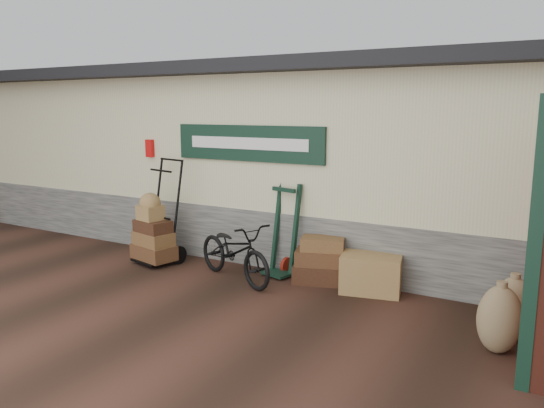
% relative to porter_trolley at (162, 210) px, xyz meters
% --- Properties ---
extents(ground, '(80.00, 80.00, 0.00)m').
position_rel_porter_trolley_xyz_m(ground, '(1.65, -0.49, -0.86)').
color(ground, black).
rests_on(ground, ground).
extents(station_building, '(14.40, 4.10, 3.20)m').
position_rel_porter_trolley_xyz_m(station_building, '(1.65, 2.25, 0.76)').
color(station_building, '#4C4C47').
rests_on(station_building, ground).
extents(porter_trolley, '(0.98, 0.81, 1.71)m').
position_rel_porter_trolley_xyz_m(porter_trolley, '(0.00, 0.00, 0.00)').
color(porter_trolley, black).
rests_on(porter_trolley, ground).
extents(green_barrow, '(0.59, 0.54, 1.38)m').
position_rel_porter_trolley_xyz_m(green_barrow, '(2.05, 0.36, -0.16)').
color(green_barrow, black).
rests_on(green_barrow, ground).
extents(suitcase_stack, '(0.88, 0.70, 0.68)m').
position_rel_porter_trolley_xyz_m(suitcase_stack, '(2.68, 0.31, -0.52)').
color(suitcase_stack, '#331D10').
rests_on(suitcase_stack, ground).
extents(wicker_hamper, '(0.89, 0.68, 0.52)m').
position_rel_porter_trolley_xyz_m(wicker_hamper, '(3.46, 0.26, -0.60)').
color(wicker_hamper, brown).
rests_on(wicker_hamper, ground).
extents(bicycle, '(1.18, 1.78, 0.98)m').
position_rel_porter_trolley_xyz_m(bicycle, '(1.56, -0.24, -0.37)').
color(bicycle, black).
rests_on(bicycle, ground).
extents(burlap_sack_left, '(0.47, 0.41, 0.69)m').
position_rel_porter_trolley_xyz_m(burlap_sack_left, '(5.29, -0.36, -0.51)').
color(burlap_sack_left, olive).
rests_on(burlap_sack_left, ground).
extents(burlap_sack_right, '(0.56, 0.52, 0.72)m').
position_rel_porter_trolley_xyz_m(burlap_sack_right, '(5.21, -0.84, -0.50)').
color(burlap_sack_right, olive).
rests_on(burlap_sack_right, ground).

